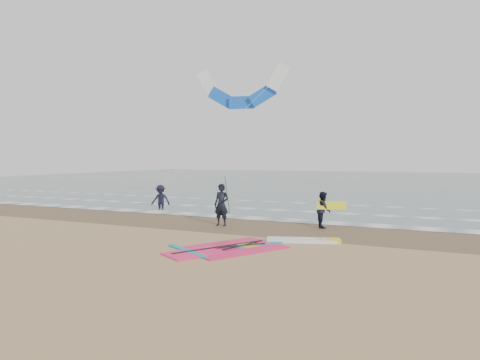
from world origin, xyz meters
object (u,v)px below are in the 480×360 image
at_px(windsurf_rig, 253,246).
at_px(surf_kite, 241,91).
at_px(person_standing, 221,205).
at_px(person_walking, 323,210).
at_px(person_wading, 161,194).

bearing_deg(windsurf_rig, surf_kite, 115.77).
bearing_deg(person_standing, surf_kite, 108.69).
distance_m(person_standing, person_walking, 4.70).
bearing_deg(windsurf_rig, person_standing, 130.22).
height_order(person_standing, surf_kite, surf_kite).
relative_size(windsurf_rig, person_walking, 3.43).
distance_m(windsurf_rig, person_standing, 4.98).
bearing_deg(surf_kite, person_walking, -44.70).
bearing_deg(person_wading, person_standing, -48.54).
height_order(person_standing, person_wading, person_standing).
distance_m(person_walking, person_wading, 11.26).
relative_size(windsurf_rig, person_standing, 2.85).
xyz_separation_m(person_walking, person_wading, (-10.88, 2.89, 0.10)).
bearing_deg(person_standing, person_wading, 146.55).
bearing_deg(person_wading, surf_kite, 35.90).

